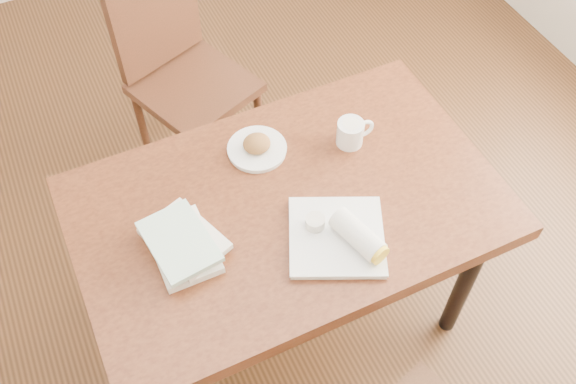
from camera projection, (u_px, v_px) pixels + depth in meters
name	position (u px, v px, depth m)	size (l,w,h in m)	color
ground	(288.00, 314.00, 2.54)	(4.00, 5.00, 0.01)	#472814
table	(288.00, 217.00, 2.00)	(1.28, 0.81, 0.75)	#622E17
chair_far	(179.00, 64.00, 2.60)	(0.54, 0.54, 0.95)	#452013
plate_scone	(257.00, 147.00, 2.04)	(0.19, 0.19, 0.06)	white
coffee_mug	(351.00, 132.00, 2.04)	(0.13, 0.09, 0.09)	white
plate_burrito	(343.00, 236.00, 1.83)	(0.36, 0.36, 0.09)	white
book_stack	(182.00, 243.00, 1.81)	(0.23, 0.28, 0.06)	white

